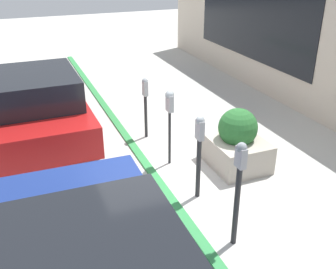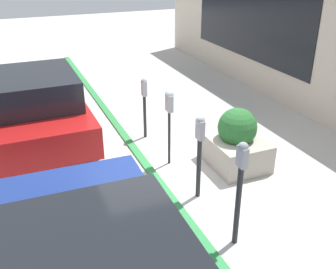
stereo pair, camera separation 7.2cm
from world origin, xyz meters
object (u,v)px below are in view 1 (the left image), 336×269
parking_meter_nearest (239,182)px  parked_car_middle (37,107)px  parking_meter_second (199,146)px  planter_box (237,143)px  parking_meter_middle (170,108)px  parking_meter_fourth (145,99)px

parking_meter_nearest → parked_car_middle: parking_meter_nearest is taller
parking_meter_second → planter_box: parking_meter_second is taller
parking_meter_middle → parking_meter_second: bearing=-179.6°
parking_meter_second → parked_car_middle: 3.86m
parking_meter_middle → parking_meter_nearest: bearing=179.3°
parking_meter_nearest → parked_car_middle: size_ratio=0.41×
parking_meter_nearest → parking_meter_second: bearing=-1.7°
parking_meter_second → parked_car_middle: size_ratio=0.38×
parking_meter_middle → parked_car_middle: parked_car_middle is taller
parked_car_middle → parking_meter_second: bearing=-145.5°
parking_meter_nearest → parking_meter_second: 1.24m
parking_meter_second → planter_box: 1.40m
planter_box → parked_car_middle: size_ratio=0.31×
parking_meter_second → planter_box: size_ratio=1.23×
parking_meter_second → parking_meter_middle: (1.21, 0.01, 0.19)m
parking_meter_second → parking_meter_fourth: (2.50, 0.04, -0.06)m
parking_meter_nearest → parked_car_middle: 4.91m
parking_meter_nearest → planter_box: bearing=-31.4°
parking_meter_nearest → parking_meter_second: parking_meter_nearest is taller
parked_car_middle → parking_meter_middle: bearing=-132.0°
parking_meter_nearest → parking_meter_fourth: bearing=0.0°
parking_meter_nearest → parking_meter_middle: (2.45, -0.03, 0.13)m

